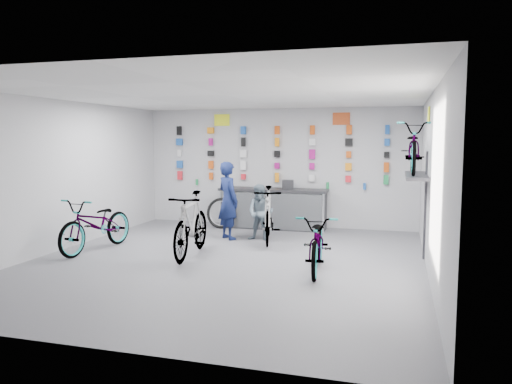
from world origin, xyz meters
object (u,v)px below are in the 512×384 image
(counter, at_px, (273,209))
(customer, at_px, (261,213))
(bike_service, at_px, (268,214))
(bike_right, at_px, (318,242))
(bike_left, at_px, (97,224))
(clerk, at_px, (228,200))
(bike_center, at_px, (191,224))

(counter, height_order, customer, customer)
(counter, bearing_deg, bike_service, -79.70)
(counter, height_order, bike_right, counter)
(bike_left, height_order, clerk, clerk)
(counter, bearing_deg, bike_center, -102.63)
(bike_right, bearing_deg, counter, 109.22)
(clerk, distance_m, customer, 0.78)
(counter, distance_m, bike_right, 4.14)
(counter, xyz_separation_m, clerk, (-0.64, -1.57, 0.38))
(clerk, bearing_deg, customer, -138.42)
(counter, xyz_separation_m, customer, (0.11, -1.56, 0.13))
(customer, bearing_deg, clerk, -173.48)
(counter, relative_size, bike_right, 1.42)
(counter, distance_m, bike_center, 3.45)
(bike_center, xyz_separation_m, customer, (0.86, 1.80, 0.01))
(counter, height_order, bike_left, bike_left)
(bike_right, distance_m, bike_service, 2.57)
(bike_right, bearing_deg, bike_left, 170.33)
(bike_service, bearing_deg, bike_left, -162.60)
(counter, distance_m, bike_service, 1.66)
(counter, height_order, clerk, clerk)
(bike_right, relative_size, customer, 1.53)
(bike_service, xyz_separation_m, clerk, (-0.93, 0.05, 0.27))
(customer, bearing_deg, bike_center, -109.95)
(bike_service, bearing_deg, customer, 147.17)
(bike_left, bearing_deg, bike_center, 7.95)
(bike_service, height_order, customer, customer)
(bike_left, relative_size, clerk, 1.19)
(counter, relative_size, clerk, 1.56)
(bike_right, distance_m, customer, 2.74)
(bike_center, height_order, clerk, clerk)
(bike_service, distance_m, customer, 0.20)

